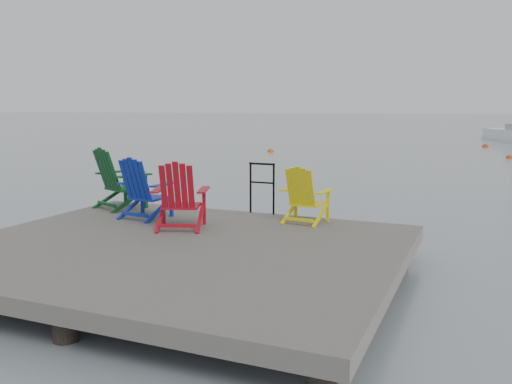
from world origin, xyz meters
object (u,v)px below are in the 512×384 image
at_px(buoy_a, 509,158).
at_px(handrail, 262,183).
at_px(chair_red, 180,195).
at_px(buoy_d, 485,147).
at_px(chair_yellow, 305,195).
at_px(chair_blue, 143,188).
at_px(chair_green, 118,178).
at_px(buoy_b, 271,152).

bearing_deg(buoy_a, handrail, -103.55).
relative_size(chair_red, buoy_d, 2.76).
bearing_deg(chair_yellow, chair_blue, -159.67).
height_order(chair_green, buoy_b, chair_green).
distance_m(chair_yellow, buoy_d, 27.22).
distance_m(handrail, chair_green, 2.70).
distance_m(handrail, chair_blue, 2.05).
xyz_separation_m(chair_green, buoy_d, (6.20, 27.21, -1.06)).
bearing_deg(chair_blue, buoy_d, 85.11).
distance_m(handrail, buoy_b, 19.60).
xyz_separation_m(handrail, chair_red, (-0.69, -1.65, -0.02)).
xyz_separation_m(handrail, chair_green, (-2.64, -0.60, 0.02)).
distance_m(chair_green, buoy_d, 27.92).
distance_m(buoy_a, buoy_d, 7.45).
bearing_deg(chair_yellow, buoy_b, 118.33).
distance_m(handrail, buoy_a, 19.82).
bearing_deg(buoy_a, chair_red, -104.30).
bearing_deg(handrail, chair_green, -167.26).
bearing_deg(chair_green, chair_blue, -9.19).
bearing_deg(buoy_d, chair_green, -102.83).
height_order(chair_red, chair_yellow, chair_red).
distance_m(chair_blue, buoy_b, 20.19).
bearing_deg(buoy_b, buoy_a, 4.75).
bearing_deg(handrail, buoy_b, 111.03).
bearing_deg(chair_yellow, chair_red, -138.80).
relative_size(handrail, buoy_b, 2.58).
bearing_deg(buoy_d, buoy_b, -141.77).
bearing_deg(handrail, chair_red, -112.63).
relative_size(chair_yellow, buoy_b, 2.64).
xyz_separation_m(buoy_b, buoy_d, (10.59, 8.34, 0.00)).
xyz_separation_m(handrail, chair_yellow, (0.94, -0.47, -0.08)).
bearing_deg(handrail, chair_yellow, -26.64).
distance_m(handrail, chair_red, 1.78).
height_order(handrail, chair_red, chair_red).
xyz_separation_m(chair_green, buoy_b, (-4.39, 18.87, -1.06)).
xyz_separation_m(chair_green, buoy_a, (7.27, 19.84, -1.06)).
distance_m(buoy_a, buoy_b, 11.70).
bearing_deg(chair_green, chair_yellow, 23.80).
distance_m(chair_green, chair_blue, 1.12).
bearing_deg(chair_green, buoy_a, 91.65).
relative_size(chair_red, buoy_a, 3.30).
height_order(chair_green, buoy_a, chair_green).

